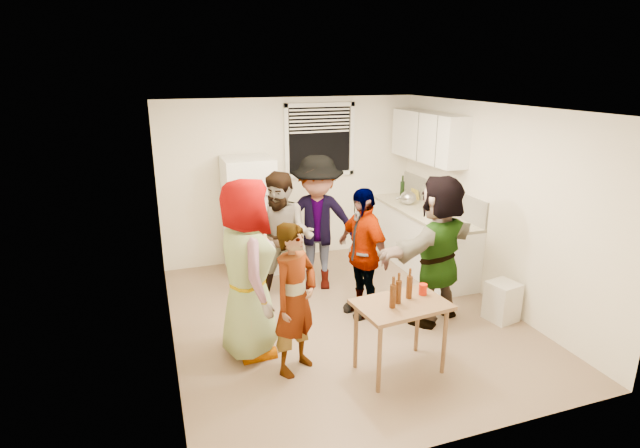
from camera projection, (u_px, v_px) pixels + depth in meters
name	position (u px, v px, depth m)	size (l,w,h in m)	color
room	(344.00, 318.00, 6.07)	(4.00, 4.50, 2.50)	white
window	(320.00, 140.00, 7.65)	(1.12, 0.10, 1.06)	white
refrigerator	(250.00, 216.00, 7.28)	(0.70, 0.70, 1.70)	white
counter_lower	(421.00, 240.00, 7.51)	(0.60, 2.20, 0.86)	white
countertop	(423.00, 211.00, 7.38)	(0.64, 2.22, 0.04)	beige
backsplash	(441.00, 197.00, 7.41)	(0.03, 2.20, 0.36)	beige
upper_cabinets	(428.00, 137.00, 7.28)	(0.34, 1.60, 0.70)	white
kettle	(408.00, 204.00, 7.69)	(0.27, 0.22, 0.22)	silver
paper_towel	(428.00, 213.00, 7.21)	(0.11, 0.11, 0.24)	white
wine_bottle	(402.00, 198.00, 8.06)	(0.07, 0.07, 0.27)	black
beer_bottle_counter	(432.00, 218.00, 6.97)	(0.06, 0.06, 0.22)	#47230C
blue_cup	(437.00, 227.00, 6.56)	(0.10, 0.10, 0.13)	#0B0CA6
picture_frame	(415.00, 194.00, 7.98)	(0.02, 0.19, 0.16)	yellow
trash_bin	(502.00, 300.00, 5.96)	(0.32, 0.32, 0.47)	beige
serving_table	(398.00, 370.00, 5.02)	(0.88, 0.58, 0.74)	brown
beer_bottle_table	(392.00, 307.00, 4.71)	(0.06, 0.06, 0.23)	#47230C
red_cup	(423.00, 294.00, 4.98)	(0.08, 0.08, 0.11)	#B91C06
guest_grey	(251.00, 351.00, 5.35)	(0.92, 1.89, 0.60)	gray
guest_stripe	(296.00, 368.00, 5.04)	(0.56, 1.54, 0.37)	#141933
guest_back_left	(285.00, 298.00, 6.59)	(0.82, 1.69, 0.64)	brown
guest_back_right	(317.00, 287.00, 6.94)	(1.19, 1.84, 0.68)	#444449
guest_black	(361.00, 312.00, 6.20)	(0.93, 1.59, 0.39)	black
guest_orange	(433.00, 319.00, 6.05)	(1.65, 1.78, 0.53)	#D6623E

